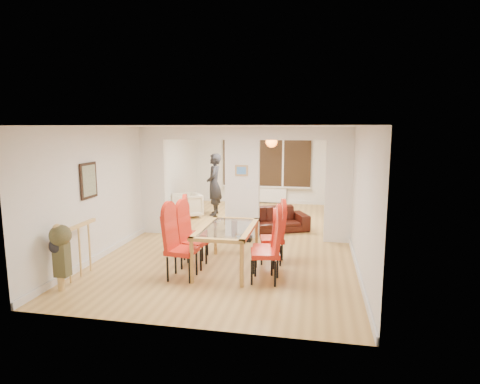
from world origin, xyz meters
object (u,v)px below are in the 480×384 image
(dining_chair_la, at_px, (182,246))
(dining_chair_rc, at_px, (272,235))
(person, at_px, (214,184))
(dining_chair_lb, at_px, (194,238))
(bowl, at_px, (257,208))
(dining_table, at_px, (227,248))
(sofa, at_px, (267,220))
(coffee_table, at_px, (265,212))
(dining_chair_rb, at_px, (264,244))
(bottle, at_px, (258,204))
(dining_chair_ra, at_px, (265,248))
(armchair, at_px, (187,205))
(dining_chair_lc, at_px, (196,231))
(television, at_px, (326,203))

(dining_chair_la, distance_m, dining_chair_rc, 1.81)
(dining_chair_la, bearing_deg, person, 105.46)
(dining_chair_lb, xyz_separation_m, bowl, (0.51, 4.54, -0.30))
(dining_table, distance_m, bowl, 4.53)
(sofa, xyz_separation_m, coffee_table, (-0.29, 1.75, -0.18))
(dining_chair_rb, bearing_deg, dining_chair_rc, 75.03)
(sofa, bearing_deg, bottle, 81.79)
(dining_chair_lb, bearing_deg, dining_chair_ra, -5.76)
(armchair, bearing_deg, dining_chair_rb, 0.53)
(dining_chair_ra, xyz_separation_m, bottle, (-0.87, 5.01, -0.23))
(armchair, xyz_separation_m, bottle, (2.00, 0.49, 0.01))
(sofa, bearing_deg, dining_chair_lb, -134.28)
(dining_chair_rb, bearing_deg, dining_chair_lb, 174.00)
(dining_chair_lc, height_order, coffee_table, dining_chair_lc)
(person, relative_size, bottle, 7.22)
(television, bearing_deg, bowl, 121.67)
(bottle, xyz_separation_m, bowl, (-0.01, 0.00, -0.10))
(television, height_order, bowl, television)
(dining_chair_la, relative_size, bottle, 4.61)
(dining_chair_la, xyz_separation_m, sofa, (1.04, 3.48, -0.29))
(sofa, distance_m, bowl, 1.73)
(sofa, bearing_deg, coffee_table, 74.51)
(dining_chair_la, bearing_deg, dining_table, 50.59)
(dining_table, bearing_deg, person, 107.44)
(dining_chair_lb, height_order, bottle, dining_chair_lb)
(dining_chair_ra, bearing_deg, bottle, 88.88)
(dining_chair_lc, xyz_separation_m, sofa, (1.14, 2.37, -0.26))
(television, bearing_deg, armchair, 116.23)
(dining_chair_lc, relative_size, bowl, 5.32)
(armchair, relative_size, coffee_table, 0.78)
(dining_chair_la, height_order, television, dining_chair_la)
(armchair, height_order, television, armchair)
(dining_chair_ra, bearing_deg, sofa, 85.43)
(dining_table, bearing_deg, bottle, 91.34)
(dining_chair_rc, distance_m, sofa, 2.41)
(person, relative_size, coffee_table, 1.87)
(bottle, distance_m, bowl, 0.10)
(dining_chair_rb, xyz_separation_m, armchair, (-2.79, 4.06, -0.17))
(dining_chair_lc, xyz_separation_m, dining_chair_rc, (1.52, 0.00, -0.01))
(dining_table, xyz_separation_m, sofa, (0.39, 2.87, -0.10))
(dining_chair_rb, xyz_separation_m, television, (1.18, 5.48, -0.20))
(dining_table, xyz_separation_m, bottle, (-0.11, 4.52, -0.04))
(dining_table, relative_size, dining_chair_rb, 1.65)
(dining_chair_lc, height_order, dining_chair_ra, dining_chair_ra)
(dining_chair_ra, relative_size, coffee_table, 1.19)
(dining_chair_la, relative_size, coffee_table, 1.19)
(dining_chair_lc, relative_size, armchair, 1.46)
(dining_chair_lc, bearing_deg, sofa, 52.73)
(bowl, bearing_deg, dining_chair_lc, -98.94)
(dining_chair_la, xyz_separation_m, dining_chair_lc, (-0.10, 1.12, -0.03))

